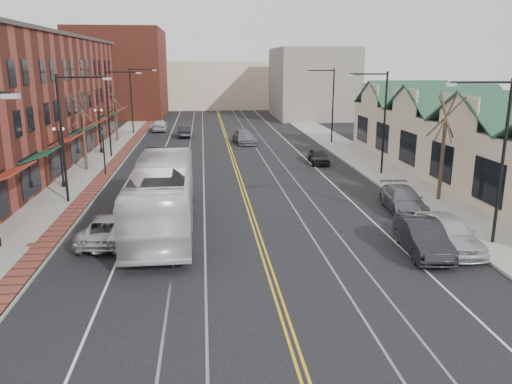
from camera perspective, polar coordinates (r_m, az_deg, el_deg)
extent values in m
plane|color=black|center=(18.54, 3.19, -13.92)|extent=(160.00, 160.00, 0.00)
cube|color=gray|center=(38.25, -19.93, 0.50)|extent=(4.00, 120.00, 0.15)
cube|color=gray|center=(39.92, 15.75, 1.40)|extent=(4.00, 120.00, 0.15)
cube|color=maroon|center=(46.16, -27.05, 8.92)|extent=(10.00, 50.00, 11.00)
cube|color=#C2B295|center=(42.09, 23.59, 4.48)|extent=(8.00, 36.00, 4.60)
cube|color=maroon|center=(87.09, -15.22, 12.95)|extent=(14.00, 18.00, 14.00)
cube|color=#C2B295|center=(101.18, -4.61, 12.16)|extent=(22.00, 14.00, 9.00)
cube|color=slate|center=(83.03, 6.42, 12.26)|extent=(12.00, 16.00, 11.00)
cube|color=#999999|center=(17.10, -26.25, 9.80)|extent=(0.50, 0.25, 0.15)
cylinder|color=black|center=(33.57, -21.27, 5.61)|extent=(0.16, 0.16, 8.00)
cylinder|color=black|center=(32.88, -19.31, 12.28)|extent=(3.00, 0.12, 0.12)
cube|color=#999999|center=(32.59, -16.67, 12.30)|extent=(0.50, 0.25, 0.15)
cylinder|color=black|center=(49.08, -16.53, 8.57)|extent=(0.16, 0.16, 8.00)
cylinder|color=black|center=(48.61, -15.07, 13.11)|extent=(3.00, 0.12, 0.12)
cube|color=#999999|center=(48.41, -13.27, 13.10)|extent=(0.50, 0.25, 0.15)
cylinder|color=black|center=(64.83, -14.04, 10.08)|extent=(0.16, 0.16, 8.00)
cylinder|color=black|center=(64.47, -12.90, 13.51)|extent=(3.00, 0.12, 0.12)
cube|color=#999999|center=(64.32, -11.53, 13.49)|extent=(0.50, 0.25, 0.15)
cylinder|color=black|center=(26.65, 26.33, 2.96)|extent=(0.16, 0.16, 8.00)
cylinder|color=black|center=(25.47, 24.40, 11.35)|extent=(3.00, 0.12, 0.12)
cube|color=#999999|center=(24.76, 21.31, 11.35)|extent=(0.50, 0.25, 0.15)
cylinder|color=black|center=(40.89, 14.46, 7.60)|extent=(0.16, 0.16, 8.00)
cylinder|color=black|center=(40.13, 12.75, 13.02)|extent=(3.00, 0.12, 0.12)
cube|color=#999999|center=(39.68, 10.64, 12.97)|extent=(0.50, 0.25, 0.15)
cylinder|color=black|center=(56.09, 8.78, 9.69)|extent=(0.16, 0.16, 8.00)
cylinder|color=black|center=(55.53, 7.39, 13.62)|extent=(3.00, 0.12, 0.12)
cube|color=#999999|center=(55.21, 5.83, 13.55)|extent=(0.50, 0.25, 0.15)
cylinder|color=black|center=(38.39, -21.12, 0.86)|extent=(0.28, 0.28, 0.40)
cylinder|color=black|center=(38.04, -21.37, 3.50)|extent=(0.14, 0.14, 4.00)
cube|color=black|center=(37.73, -21.65, 6.47)|extent=(0.60, 0.06, 0.06)
sphere|color=white|center=(37.80, -22.11, 6.67)|extent=(0.24, 0.24, 0.24)
sphere|color=white|center=(37.64, -21.23, 6.72)|extent=(0.24, 0.24, 0.24)
cylinder|color=black|center=(51.77, -17.26, 4.55)|extent=(0.28, 0.28, 0.40)
cylinder|color=black|center=(51.50, -17.41, 6.52)|extent=(0.14, 0.14, 4.00)
cube|color=black|center=(51.28, -17.58, 8.73)|extent=(0.60, 0.06, 0.06)
sphere|color=white|center=(51.32, -17.92, 8.88)|extent=(0.24, 0.24, 0.24)
sphere|color=white|center=(51.21, -17.26, 8.91)|extent=(0.24, 0.24, 0.24)
cylinder|color=#382B21|center=(43.63, -19.04, 5.62)|extent=(0.24, 0.24, 4.90)
cylinder|color=#382B21|center=(43.34, -19.32, 8.95)|extent=(0.58, 1.37, 2.90)
cylinder|color=#382B21|center=(43.34, -19.32, 8.95)|extent=(1.60, 0.66, 2.78)
cylinder|color=#382B21|center=(43.34, -19.32, 8.95)|extent=(0.53, 1.23, 2.96)
cylinder|color=#382B21|center=(43.34, -19.32, 8.95)|extent=(1.69, 1.03, 2.64)
cylinder|color=#382B21|center=(43.34, -19.32, 8.95)|extent=(1.78, 1.29, 2.48)
cylinder|color=#382B21|center=(59.22, -15.68, 7.90)|extent=(0.24, 0.24, 4.55)
cylinder|color=#382B21|center=(59.01, -15.84, 10.18)|extent=(0.55, 1.28, 2.69)
cylinder|color=#382B21|center=(59.01, -15.84, 10.18)|extent=(1.49, 0.62, 2.58)
cylinder|color=#382B21|center=(59.01, -15.84, 10.18)|extent=(0.50, 1.15, 2.75)
cylinder|color=#382B21|center=(59.01, -15.84, 10.18)|extent=(1.57, 0.97, 2.45)
cylinder|color=#382B21|center=(59.01, -15.84, 10.18)|extent=(1.66, 1.20, 2.30)
cylinder|color=#382B21|center=(34.23, 20.49, 3.50)|extent=(0.24, 0.24, 5.25)
cylinder|color=#382B21|center=(33.85, 20.90, 8.02)|extent=(0.61, 1.46, 3.10)
cylinder|color=#382B21|center=(33.85, 20.90, 8.02)|extent=(1.70, 0.70, 2.97)
cylinder|color=#382B21|center=(33.85, 20.90, 8.02)|extent=(0.56, 1.31, 3.17)
cylinder|color=#382B21|center=(33.85, 20.90, 8.02)|extent=(1.80, 1.10, 2.82)
cylinder|color=#382B21|center=(33.85, 20.90, 8.02)|extent=(1.90, 1.37, 2.65)
cylinder|color=#592D19|center=(26.95, -24.15, -5.51)|extent=(0.60, 0.60, 0.02)
cylinder|color=black|center=(41.44, -16.97, 4.15)|extent=(0.12, 0.12, 3.20)
imported|color=black|center=(41.17, -17.16, 6.54)|extent=(0.18, 0.15, 0.90)
imported|color=silver|center=(27.57, -10.61, -0.31)|extent=(3.29, 13.36, 3.71)
imported|color=#B2B4BA|center=(26.37, -16.24, -3.92)|extent=(2.88, 5.39, 1.44)
imported|color=#B7BCBF|center=(25.95, 21.10, -4.35)|extent=(2.06, 4.99, 1.69)
imported|color=black|center=(24.98, 18.52, -4.98)|extent=(2.15, 4.91, 1.57)
imported|color=slate|center=(31.66, 16.47, -0.84)|extent=(2.52, 5.17, 1.45)
imported|color=black|center=(45.10, 7.16, 4.08)|extent=(1.83, 3.98, 1.32)
imported|color=black|center=(61.49, -8.18, 6.91)|extent=(1.61, 4.34, 1.42)
imported|color=slate|center=(55.82, -1.36, 6.30)|extent=(2.60, 5.26, 1.47)
imported|color=silver|center=(67.15, -10.94, 7.52)|extent=(2.03, 4.76, 1.60)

